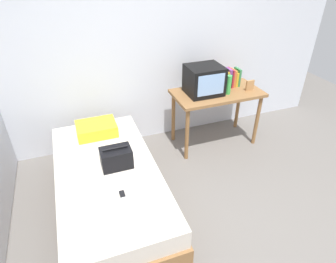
{
  "coord_description": "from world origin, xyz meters",
  "views": [
    {
      "loc": [
        -1.12,
        -1.51,
        2.34
      ],
      "look_at": [
        -0.17,
        1.09,
        0.58
      ],
      "focal_mm": 30.71,
      "sensor_mm": 36.0,
      "label": 1
    }
  ],
  "objects_px": {
    "book_row": "(231,78)",
    "folded_towel": "(121,211)",
    "bed": "(109,189)",
    "picture_frame": "(250,85)",
    "desk": "(217,99)",
    "remote_dark": "(123,197)",
    "pillow": "(97,129)",
    "magazine": "(98,195)",
    "tv": "(204,80)",
    "handbag": "(116,158)",
    "water_bottle": "(228,85)"
  },
  "relations": [
    {
      "from": "book_row",
      "to": "folded_towel",
      "type": "height_order",
      "value": "book_row"
    },
    {
      "from": "book_row",
      "to": "folded_towel",
      "type": "bearing_deg",
      "value": -141.23
    },
    {
      "from": "bed",
      "to": "picture_frame",
      "type": "relative_size",
      "value": 14.36
    },
    {
      "from": "desk",
      "to": "remote_dark",
      "type": "bearing_deg",
      "value": -142.36
    },
    {
      "from": "desk",
      "to": "picture_frame",
      "type": "relative_size",
      "value": 8.33
    },
    {
      "from": "book_row",
      "to": "pillow",
      "type": "distance_m",
      "value": 1.87
    },
    {
      "from": "bed",
      "to": "pillow",
      "type": "relative_size",
      "value": 4.45
    },
    {
      "from": "magazine",
      "to": "folded_towel",
      "type": "xyz_separation_m",
      "value": [
        0.15,
        -0.28,
        0.04
      ]
    },
    {
      "from": "desk",
      "to": "magazine",
      "type": "distance_m",
      "value": 2.05
    },
    {
      "from": "picture_frame",
      "to": "book_row",
      "type": "bearing_deg",
      "value": 127.84
    },
    {
      "from": "desk",
      "to": "folded_towel",
      "type": "relative_size",
      "value": 4.14
    },
    {
      "from": "tv",
      "to": "handbag",
      "type": "bearing_deg",
      "value": -149.95
    },
    {
      "from": "desk",
      "to": "magazine",
      "type": "xyz_separation_m",
      "value": [
        -1.74,
        -1.08,
        -0.16
      ]
    },
    {
      "from": "water_bottle",
      "to": "book_row",
      "type": "height_order",
      "value": "book_row"
    },
    {
      "from": "water_bottle",
      "to": "folded_towel",
      "type": "relative_size",
      "value": 0.87
    },
    {
      "from": "bed",
      "to": "desk",
      "type": "relative_size",
      "value": 1.72
    },
    {
      "from": "handbag",
      "to": "magazine",
      "type": "relative_size",
      "value": 1.03
    },
    {
      "from": "desk",
      "to": "bed",
      "type": "bearing_deg",
      "value": -155.2
    },
    {
      "from": "desk",
      "to": "pillow",
      "type": "height_order",
      "value": "desk"
    },
    {
      "from": "bed",
      "to": "pillow",
      "type": "height_order",
      "value": "pillow"
    },
    {
      "from": "book_row",
      "to": "remote_dark",
      "type": "bearing_deg",
      "value": -143.99
    },
    {
      "from": "tv",
      "to": "remote_dark",
      "type": "relative_size",
      "value": 2.82
    },
    {
      "from": "bed",
      "to": "book_row",
      "type": "height_order",
      "value": "book_row"
    },
    {
      "from": "handbag",
      "to": "book_row",
      "type": "bearing_deg",
      "value": 25.72
    },
    {
      "from": "book_row",
      "to": "picture_frame",
      "type": "xyz_separation_m",
      "value": [
        0.17,
        -0.21,
        -0.05
      ]
    },
    {
      "from": "tv",
      "to": "handbag",
      "type": "relative_size",
      "value": 1.47
    },
    {
      "from": "water_bottle",
      "to": "folded_towel",
      "type": "distance_m",
      "value": 2.13
    },
    {
      "from": "handbag",
      "to": "folded_towel",
      "type": "distance_m",
      "value": 0.64
    },
    {
      "from": "tv",
      "to": "pillow",
      "type": "bearing_deg",
      "value": -176.58
    },
    {
      "from": "picture_frame",
      "to": "handbag",
      "type": "height_order",
      "value": "picture_frame"
    },
    {
      "from": "tv",
      "to": "folded_towel",
      "type": "xyz_separation_m",
      "value": [
        -1.39,
        -1.39,
        -0.4
      ]
    },
    {
      "from": "picture_frame",
      "to": "pillow",
      "type": "height_order",
      "value": "picture_frame"
    },
    {
      "from": "picture_frame",
      "to": "folded_towel",
      "type": "xyz_separation_m",
      "value": [
        -2.0,
        -1.26,
        -0.29
      ]
    },
    {
      "from": "desk",
      "to": "tv",
      "type": "bearing_deg",
      "value": 173.24
    },
    {
      "from": "picture_frame",
      "to": "magazine",
      "type": "height_order",
      "value": "picture_frame"
    },
    {
      "from": "book_row",
      "to": "picture_frame",
      "type": "bearing_deg",
      "value": -52.16
    },
    {
      "from": "handbag",
      "to": "magazine",
      "type": "xyz_separation_m",
      "value": [
        -0.24,
        -0.35,
        -0.1
      ]
    },
    {
      "from": "magazine",
      "to": "handbag",
      "type": "bearing_deg",
      "value": 55.03
    },
    {
      "from": "tv",
      "to": "magazine",
      "type": "bearing_deg",
      "value": -144.49
    },
    {
      "from": "picture_frame",
      "to": "folded_towel",
      "type": "relative_size",
      "value": 0.5
    },
    {
      "from": "desk",
      "to": "picture_frame",
      "type": "distance_m",
      "value": 0.46
    },
    {
      "from": "bed",
      "to": "water_bottle",
      "type": "bearing_deg",
      "value": 20.84
    },
    {
      "from": "desk",
      "to": "book_row",
      "type": "relative_size",
      "value": 4.67
    },
    {
      "from": "remote_dark",
      "to": "book_row",
      "type": "bearing_deg",
      "value": 36.01
    },
    {
      "from": "book_row",
      "to": "pillow",
      "type": "bearing_deg",
      "value": -174.71
    },
    {
      "from": "water_bottle",
      "to": "pillow",
      "type": "xyz_separation_m",
      "value": [
        -1.69,
        0.04,
        -0.32
      ]
    },
    {
      "from": "tv",
      "to": "picture_frame",
      "type": "relative_size",
      "value": 3.16
    },
    {
      "from": "desk",
      "to": "picture_frame",
      "type": "bearing_deg",
      "value": -14.17
    },
    {
      "from": "book_row",
      "to": "picture_frame",
      "type": "distance_m",
      "value": 0.28
    },
    {
      "from": "pillow",
      "to": "desk",
      "type": "bearing_deg",
      "value": 2.17
    }
  ]
}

